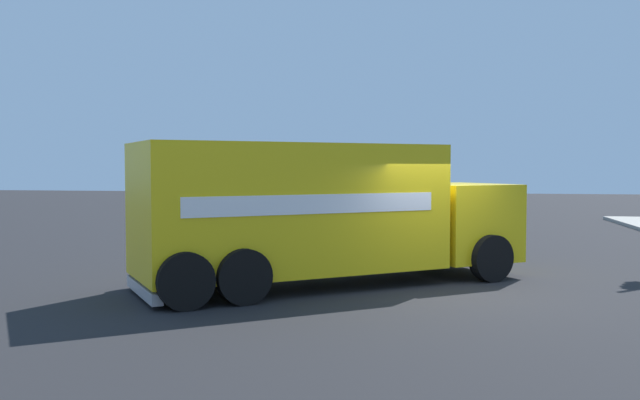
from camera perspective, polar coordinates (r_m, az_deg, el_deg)
The scene contains 2 objects.
ground_plane at distance 13.71m, azimuth 10.96°, elevation -7.50°, with size 100.00×100.00×0.00m, color black.
delivery_truck at distance 13.98m, azimuth 0.15°, elevation -1.01°, with size 8.06×6.84×2.89m.
Camera 1 is at (0.24, 13.49, 2.45)m, focal length 38.14 mm.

